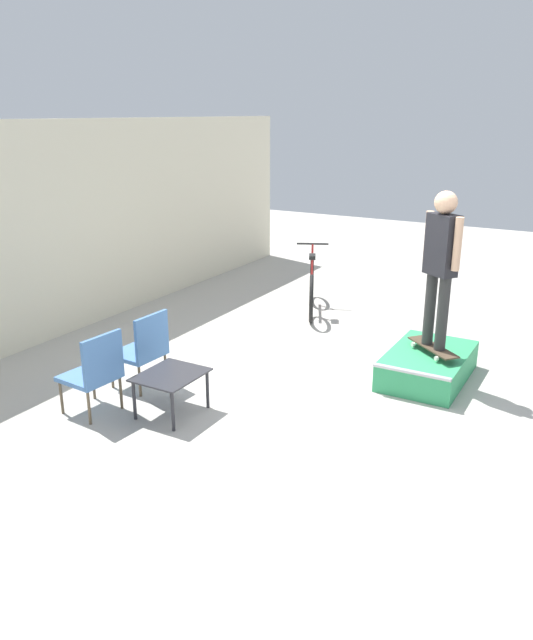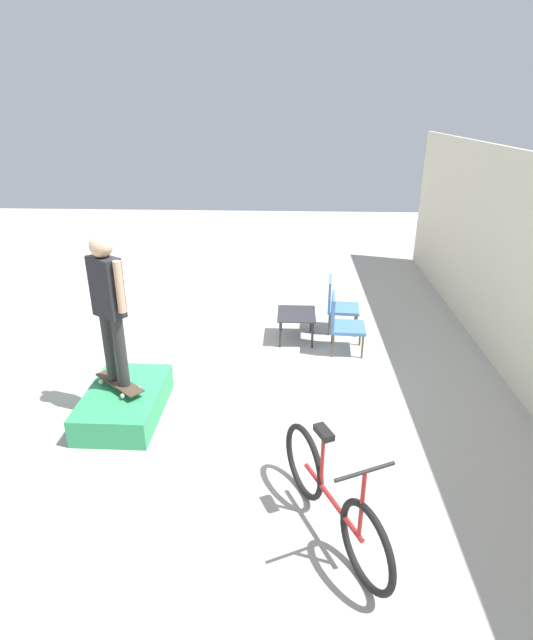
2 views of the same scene
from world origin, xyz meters
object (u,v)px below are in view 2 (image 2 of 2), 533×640
person_skater (108,299)px  bicycle (332,498)px  patio_chair_right (342,321)px  skateboard_on_ramp (119,383)px  coffee_table (296,317)px  skate_ramp_box (125,402)px  patio_chair_left (338,303)px

person_skater → bicycle: person_skater is taller
patio_chair_right → skateboard_on_ramp: bearing=125.6°
bicycle → coffee_table: bearing=158.7°
skate_ramp_box → bicycle: bearing=54.1°
skateboard_on_ramp → patio_chair_left: (-2.63, 2.86, 0.07)m
skate_ramp_box → patio_chair_right: (-1.89, 2.81, 0.33)m
person_skater → patio_chair_left: person_skater is taller
skate_ramp_box → bicycle: 2.98m
skate_ramp_box → skateboard_on_ramp: 0.26m
skate_ramp_box → coffee_table: bearing=137.0°
bicycle → patio_chair_right: bearing=148.3°
person_skater → patio_chair_left: 4.02m
person_skater → patio_chair_right: 3.56m
patio_chair_left → coffee_table: bearing=124.2°
coffee_table → patio_chair_left: patio_chair_left is taller
patio_chair_left → patio_chair_right: bearing=-175.5°
bicycle → patio_chair_left: bearing=149.4°
person_skater → patio_chair_right: person_skater is taller
coffee_table → patio_chair_left: (-0.39, 0.69, 0.10)m
skate_ramp_box → patio_chair_left: (-2.67, 2.81, 0.33)m
person_skater → patio_chair_right: size_ratio=1.99×
patio_chair_right → bicycle: bearing=176.4°
skate_ramp_box → person_skater: (-0.04, -0.05, 1.36)m
skate_ramp_box → bicycle: (1.74, 2.41, 0.22)m
coffee_table → patio_chair_right: (0.38, 0.69, 0.10)m
skateboard_on_ramp → patio_chair_left: 3.89m
coffee_table → patio_chair_right: size_ratio=0.77×
person_skater → skateboard_on_ramp: bearing=60.5°
patio_chair_right → bicycle: (3.63, -0.40, -0.11)m
coffee_table → bicycle: (4.02, 0.29, -0.00)m
skate_ramp_box → person_skater: 1.36m
person_skater → coffee_table: 3.31m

